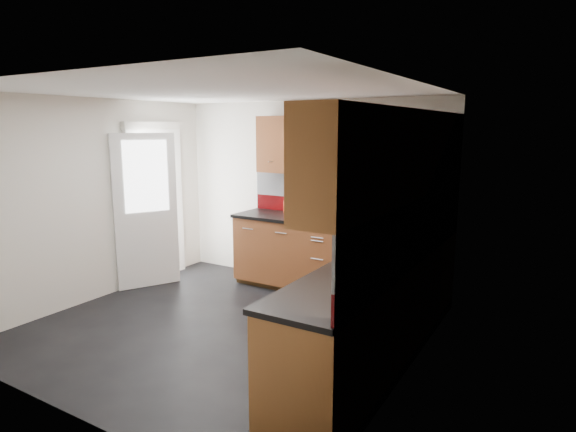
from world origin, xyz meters
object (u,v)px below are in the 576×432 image
Objects in this scene: gas_hob at (328,219)px; utensil_pot at (288,205)px; toaster at (411,220)px; food_processor at (419,224)px.

gas_hob is 1.21× the size of utensil_pot.
toaster is 0.81× the size of food_processor.
food_processor is at bearing -17.54° from utensil_pot.
toaster is (1.67, -0.09, -0.01)m from utensil_pot.
food_processor is (1.22, -0.39, 0.13)m from gas_hob.
utensil_pot is 1.79× the size of toaster.
gas_hob is 1.75× the size of food_processor.
toaster is 0.56m from food_processor.
gas_hob is at bearing 162.34° from food_processor.
gas_hob is at bearing -17.34° from utensil_pot.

